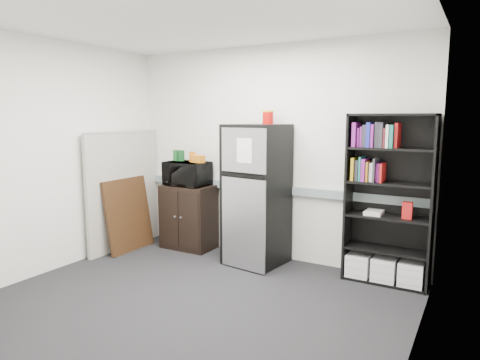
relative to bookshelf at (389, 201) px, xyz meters
The scene contains 18 objects.
floor 2.37m from the bookshelf, 134.33° to the right, with size 4.00×4.00×0.00m, color black.
wall_back 1.60m from the bookshelf, behind, with size 4.00×0.02×2.70m, color white.
wall_right 1.69m from the bookshelf, 73.25° to the right, with size 0.02×3.50×2.70m, color white.
wall_left 3.89m from the bookshelf, 156.08° to the right, with size 0.02×3.50×2.70m, color white.
ceiling 2.83m from the bookshelf, 134.33° to the right, with size 4.00×3.50×0.02m, color white.
electrical_raceway 1.54m from the bookshelf, behind, with size 3.92×0.05×0.10m, color gray.
wall_note 1.99m from the bookshelf, behind, with size 0.14×0.00×0.10m, color white.
bookshelf is the anchor object (origin of this frame).
cubicle_partition 3.46m from the bookshelf, behind, with size 0.06×1.30×1.62m.
cabinet 2.68m from the bookshelf, behind, with size 0.71×0.47×0.89m.
microwave 2.65m from the bookshelf, behind, with size 0.59×0.40×0.32m, color black.
snack_box_a 2.88m from the bookshelf, behind, with size 0.07×0.05×0.15m, color #175321.
snack_box_b 2.78m from the bookshelf, behind, with size 0.07×0.05×0.15m, color #0D3B18.
snack_box_c 2.60m from the bookshelf, behind, with size 0.07×0.05×0.14m, color orange.
snack_bag 2.47m from the bookshelf, behind, with size 0.18×0.10×0.10m, color orange.
refrigerator 1.55m from the bookshelf, behind, with size 0.73×0.75×1.73m.
coffee_can 1.71m from the bookshelf, behind, with size 0.14×0.14×0.18m.
framed_poster 3.37m from the bookshelf, behind, with size 0.20×0.77×0.99m.
Camera 1 is at (2.39, -3.16, 1.82)m, focal length 32.00 mm.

